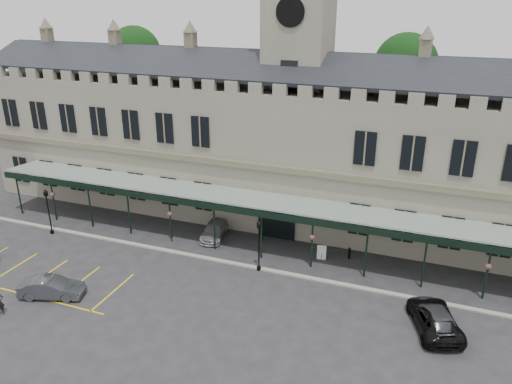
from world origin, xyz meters
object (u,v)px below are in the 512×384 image
(clock_tower, at_px, (298,72))
(car_taxi, at_px, (214,230))
(lamp_post_left, at_px, (48,207))
(car_van, at_px, (434,318))
(car_left_b, at_px, (51,288))
(sign_board, at_px, (322,253))
(lamp_post_mid, at_px, (259,241))
(station_building, at_px, (295,149))
(traffic_cone, at_px, (431,329))
(car_right_a, at_px, (434,316))

(clock_tower, xyz_separation_m, car_taxi, (-5.00, -6.75, -12.49))
(lamp_post_left, relative_size, car_van, 0.79)
(car_left_b, relative_size, car_van, 0.83)
(sign_board, bearing_deg, lamp_post_left, 178.53)
(clock_tower, distance_m, lamp_post_mid, 15.07)
(clock_tower, distance_m, car_van, 22.40)
(lamp_post_mid, height_order, car_left_b, lamp_post_mid)
(station_building, xyz_separation_m, traffic_cone, (12.88, -13.92, -6.11))
(station_building, bearing_deg, clock_tower, 90.00)
(station_building, distance_m, lamp_post_left, 21.86)
(station_building, distance_m, car_right_a, 19.38)
(traffic_cone, xyz_separation_m, car_right_a, (0.12, 0.72, 0.44))
(traffic_cone, bearing_deg, car_left_b, -168.61)
(sign_board, bearing_deg, station_building, 110.58)
(car_left_b, bearing_deg, car_taxi, -45.96)
(lamp_post_mid, height_order, car_taxi, lamp_post_mid)
(car_left_b, height_order, car_taxi, car_left_b)
(lamp_post_mid, relative_size, traffic_cone, 5.67)
(clock_tower, bearing_deg, car_left_b, -121.29)
(station_building, distance_m, car_van, 19.47)
(sign_board, bearing_deg, car_van, -45.92)
(sign_board, relative_size, car_right_a, 0.26)
(clock_tower, xyz_separation_m, traffic_cone, (12.88, -14.01, -12.76))
(station_building, relative_size, car_right_a, 12.88)
(clock_tower, bearing_deg, sign_board, -58.90)
(traffic_cone, distance_m, car_left_b, 24.88)
(lamp_post_mid, bearing_deg, car_taxi, 144.60)
(traffic_cone, relative_size, car_taxi, 0.17)
(clock_tower, height_order, traffic_cone, clock_tower)
(lamp_post_left, distance_m, car_right_a, 31.52)
(car_van, bearing_deg, car_right_a, -109.39)
(traffic_cone, xyz_separation_m, sign_board, (-8.42, 6.60, 0.24))
(sign_board, bearing_deg, car_left_b, -155.02)
(lamp_post_left, distance_m, sign_board, 23.25)
(car_left_b, bearing_deg, station_building, -49.26)
(lamp_post_mid, xyz_separation_m, sign_board, (4.00, 3.23, -1.85))
(car_van, bearing_deg, sign_board, -54.49)
(lamp_post_mid, xyz_separation_m, car_van, (12.53, -2.76, -1.72))
(lamp_post_left, xyz_separation_m, traffic_cone, (31.29, -2.84, -2.08))
(sign_board, height_order, car_van, car_van)
(clock_tower, distance_m, traffic_cone, 22.91)
(clock_tower, bearing_deg, lamp_post_mid, -87.46)
(lamp_post_mid, xyz_separation_m, car_right_a, (12.53, -2.65, -1.65))
(car_taxi, relative_size, car_right_a, 0.92)
(lamp_post_left, distance_m, traffic_cone, 31.48)
(station_building, relative_size, traffic_cone, 82.55)
(clock_tower, relative_size, car_taxi, 5.77)
(station_building, height_order, car_right_a, station_building)
(sign_board, bearing_deg, car_right_a, -45.41)
(car_taxi, bearing_deg, car_right_a, -31.36)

